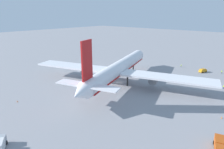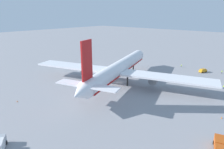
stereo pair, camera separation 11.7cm
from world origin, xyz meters
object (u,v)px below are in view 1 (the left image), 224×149
service_van (203,70)px  ground_worker_1 (224,87)px  service_truck_3 (220,145)px  ground_worker_3 (181,66)px  traffic_cone_2 (222,118)px  ground_worker_0 (222,72)px  airliner (118,69)px  traffic_cone_0 (17,101)px

service_van → ground_worker_1: (-19.46, -14.71, -0.19)m
service_truck_3 → ground_worker_3: size_ratio=3.90×
ground_worker_3 → service_truck_3: bearing=-150.6°
service_van → traffic_cone_2: service_van is taller
ground_worker_0 → ground_worker_1: size_ratio=1.06×
service_truck_3 → traffic_cone_2: (16.43, 3.44, -1.15)m
airliner → ground_worker_0: size_ratio=45.51×
service_truck_3 → ground_worker_1: bearing=12.1°
ground_worker_0 → traffic_cone_2: ground_worker_0 is taller
ground_worker_0 → ground_worker_3: size_ratio=1.06×
service_truck_3 → ground_worker_1: service_truck_3 is taller
airliner → ground_worker_3: size_ratio=48.21×
service_truck_3 → traffic_cone_2: service_truck_3 is taller
service_truck_3 → traffic_cone_0: bearing=107.4°
ground_worker_1 → service_van: bearing=37.1°
ground_worker_1 → traffic_cone_0: size_ratio=3.01×
ground_worker_1 → traffic_cone_0: ground_worker_1 is taller
airliner → ground_worker_0: airliner is taller
airliner → ground_worker_1: 45.17m
service_truck_3 → ground_worker_1: (43.95, 9.40, -0.59)m
ground_worker_1 → ground_worker_3: bearing=51.5°
service_truck_3 → traffic_cone_0: service_truck_3 is taller
service_van → traffic_cone_0: service_van is taller
service_truck_3 → traffic_cone_0: size_ratio=11.75×
service_truck_3 → service_van: (63.41, 24.12, -0.40)m
traffic_cone_0 → traffic_cone_2: 68.36m
ground_worker_0 → ground_worker_3: bearing=94.5°
traffic_cone_2 → ground_worker_0: bearing=13.6°
ground_worker_0 → ground_worker_3: 21.46m
ground_worker_0 → traffic_cone_0: (-87.15, 45.83, -0.62)m
airliner → traffic_cone_0: 42.34m
airliner → ground_worker_0: 57.55m
service_truck_3 → ground_worker_1: size_ratio=3.91×
airliner → traffic_cone_2: airliner is taller
ground_worker_1 → ground_worker_3: ground_worker_3 is taller
ground_worker_1 → ground_worker_3: 35.57m
ground_worker_0 → traffic_cone_2: 52.84m
airliner → traffic_cone_2: (-3.42, -43.69, -6.55)m
service_van → traffic_cone_2: (-46.99, -20.67, -0.76)m
service_truck_3 → ground_worker_1: 44.95m
service_truck_3 → ground_worker_3: bearing=29.4°
service_truck_3 → traffic_cone_0: (-19.37, 61.68, -1.15)m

